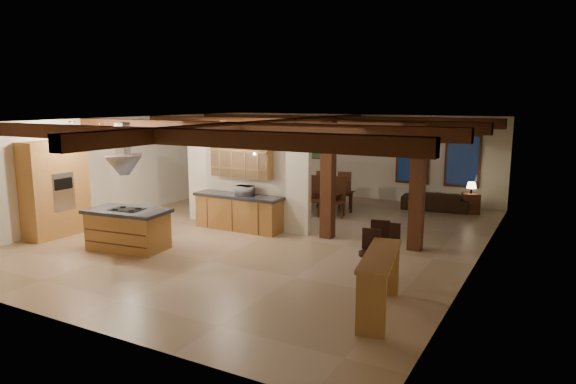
% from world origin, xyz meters
% --- Properties ---
extents(ground, '(12.00, 12.00, 0.00)m').
position_xyz_m(ground, '(0.00, 0.00, 0.00)').
color(ground, tan).
rests_on(ground, ground).
extents(room_walls, '(12.00, 12.00, 12.00)m').
position_xyz_m(room_walls, '(0.00, 0.00, 1.78)').
color(room_walls, silver).
rests_on(room_walls, ground).
extents(ceiling_beams, '(10.00, 12.00, 0.28)m').
position_xyz_m(ceiling_beams, '(0.00, 0.00, 2.76)').
color(ceiling_beams, '#3E240F').
rests_on(ceiling_beams, room_walls).
extents(timber_posts, '(2.50, 0.30, 2.90)m').
position_xyz_m(timber_posts, '(2.50, 0.50, 1.76)').
color(timber_posts, '#3E240F').
rests_on(timber_posts, ground).
extents(partition_wall, '(3.80, 0.18, 2.20)m').
position_xyz_m(partition_wall, '(-1.00, 0.50, 1.10)').
color(partition_wall, silver).
rests_on(partition_wall, ground).
extents(pantry_cabinet, '(0.67, 1.60, 2.40)m').
position_xyz_m(pantry_cabinet, '(-4.67, -2.60, 1.20)').
color(pantry_cabinet, '#A27234').
rests_on(pantry_cabinet, ground).
extents(back_counter, '(2.50, 0.66, 0.94)m').
position_xyz_m(back_counter, '(-1.00, 0.11, 0.48)').
color(back_counter, '#A27234').
rests_on(back_counter, ground).
extents(upper_display_cabinet, '(1.80, 0.36, 0.95)m').
position_xyz_m(upper_display_cabinet, '(-1.00, 0.31, 1.85)').
color(upper_display_cabinet, '#A27234').
rests_on(upper_display_cabinet, partition_wall).
extents(range_hood, '(1.10, 1.10, 1.40)m').
position_xyz_m(range_hood, '(-2.22, -2.60, 1.78)').
color(range_hood, silver).
rests_on(range_hood, room_walls).
extents(back_windows, '(2.70, 0.07, 1.70)m').
position_xyz_m(back_windows, '(2.80, 5.93, 1.50)').
color(back_windows, '#3E240F').
rests_on(back_windows, room_walls).
extents(framed_art, '(0.65, 0.05, 0.85)m').
position_xyz_m(framed_art, '(-1.50, 5.94, 1.70)').
color(framed_art, '#3E240F').
rests_on(framed_art, room_walls).
extents(recessed_cans, '(3.16, 2.46, 0.03)m').
position_xyz_m(recessed_cans, '(-2.53, -1.93, 2.87)').
color(recessed_cans, silver).
rests_on(recessed_cans, room_walls).
extents(kitchen_island, '(1.99, 1.21, 0.94)m').
position_xyz_m(kitchen_island, '(-2.22, -2.60, 0.47)').
color(kitchen_island, '#A27234').
rests_on(kitchen_island, ground).
extents(dining_table, '(2.13, 1.56, 0.67)m').
position_xyz_m(dining_table, '(-0.11, 3.22, 0.34)').
color(dining_table, '#3E160F').
rests_on(dining_table, ground).
extents(sofa, '(2.08, 0.98, 0.59)m').
position_xyz_m(sofa, '(3.00, 5.11, 0.29)').
color(sofa, black).
rests_on(sofa, ground).
extents(microwave, '(0.47, 0.34, 0.25)m').
position_xyz_m(microwave, '(-0.79, 0.11, 1.07)').
color(microwave, silver).
rests_on(microwave, back_counter).
extents(bar_counter, '(0.82, 1.96, 1.00)m').
position_xyz_m(bar_counter, '(4.05, -3.35, 0.68)').
color(bar_counter, '#A27234').
rests_on(bar_counter, ground).
extents(side_table, '(0.63, 0.63, 0.61)m').
position_xyz_m(side_table, '(4.04, 5.14, 0.31)').
color(side_table, '#3E240F').
rests_on(side_table, ground).
extents(table_lamp, '(0.29, 0.29, 0.34)m').
position_xyz_m(table_lamp, '(4.04, 5.14, 0.86)').
color(table_lamp, black).
rests_on(table_lamp, side_table).
extents(bar_stool_a, '(0.39, 0.40, 1.13)m').
position_xyz_m(bar_stool_a, '(3.57, -2.50, 0.57)').
color(bar_stool_a, black).
rests_on(bar_stool_a, ground).
extents(bar_stool_b, '(0.42, 0.44, 1.19)m').
position_xyz_m(bar_stool_b, '(3.60, -2.06, 0.61)').
color(bar_stool_b, black).
rests_on(bar_stool_b, ground).
extents(bar_stool_c, '(0.37, 0.37, 1.05)m').
position_xyz_m(bar_stool_c, '(3.66, -1.56, 0.53)').
color(bar_stool_c, black).
rests_on(bar_stool_c, ground).
extents(dining_chairs, '(2.16, 2.16, 1.18)m').
position_xyz_m(dining_chairs, '(-0.11, 3.22, 0.60)').
color(dining_chairs, '#3E240F').
rests_on(dining_chairs, ground).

